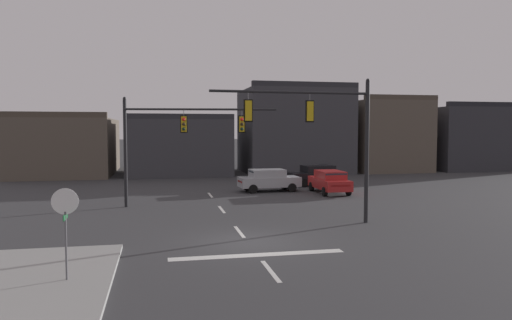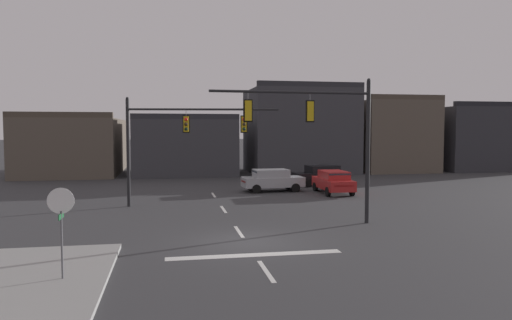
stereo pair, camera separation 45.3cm
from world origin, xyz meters
name	(u,v)px [view 2 (the right image)]	position (x,y,z in m)	size (l,w,h in m)	color
ground_plane	(246,242)	(0.00, 0.00, 0.00)	(400.00, 400.00, 0.00)	#353538
sidewalk_near_corner	(20,282)	(-7.35, -4.00, 0.07)	(5.00, 8.00, 0.15)	gray
stop_bar_paint	(255,255)	(0.00, -2.00, 0.00)	(6.40, 0.50, 0.01)	silver
lane_centreline	(239,232)	(0.00, 2.00, 0.00)	(0.16, 26.40, 0.01)	silver
signal_mast_near_side	(324,127)	(4.15, 2.76, 4.63)	(7.71, 0.47, 6.94)	black
signal_mast_far_side	(175,133)	(-2.65, 9.65, 4.30)	(8.81, 1.31, 6.39)	black
stop_sign	(61,211)	(-6.13, -4.11, 2.14)	(0.76, 0.64, 2.83)	#56565B
car_lot_nearside	(333,181)	(8.36, 13.26, 0.86)	(1.95, 4.47, 1.61)	#A81E1E
car_lot_middle	(272,180)	(4.39, 15.20, 0.86)	(4.55, 2.16, 1.61)	#9EA0A5
car_lot_farside	(321,175)	(9.07, 18.15, 0.86)	(4.63, 2.41, 1.61)	black
building_row	(302,139)	(11.17, 31.14, 3.47)	(54.86, 13.82, 9.11)	brown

